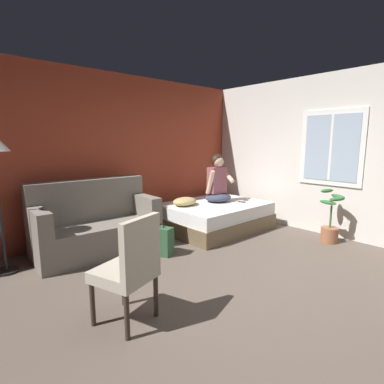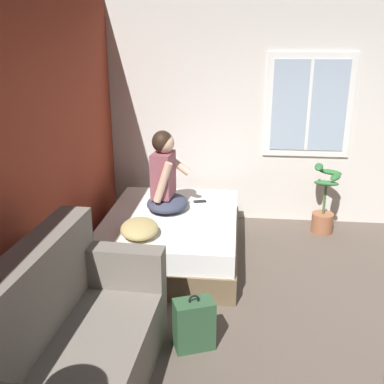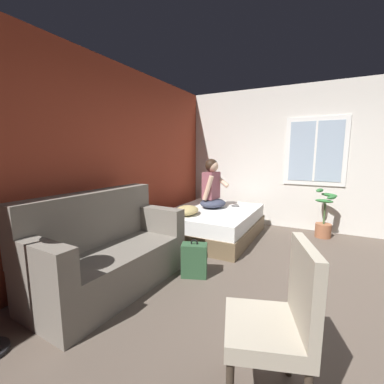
# 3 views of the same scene
# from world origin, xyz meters

# --- Properties ---
(ground_plane) EXTENTS (40.00, 40.00, 0.00)m
(ground_plane) POSITION_xyz_m (0.00, 0.00, 0.00)
(ground_plane) COLOR brown
(wall_back_accent) EXTENTS (10.45, 0.16, 2.70)m
(wall_back_accent) POSITION_xyz_m (0.00, 2.93, 1.35)
(wall_back_accent) COLOR #993823
(wall_back_accent) RESTS_ON ground
(wall_side_with_window) EXTENTS (0.19, 7.09, 2.70)m
(wall_side_with_window) POSITION_xyz_m (2.80, 0.01, 1.35)
(wall_side_with_window) COLOR silver
(wall_side_with_window) RESTS_ON ground
(bed) EXTENTS (1.82, 1.42, 0.48)m
(bed) POSITION_xyz_m (1.54, 1.91, 0.24)
(bed) COLOR brown
(bed) RESTS_ON ground
(couch) EXTENTS (1.74, 0.90, 1.04)m
(couch) POSITION_xyz_m (-0.58, 2.27, 0.39)
(couch) COLOR slate
(couch) RESTS_ON ground
(side_chair) EXTENTS (0.58, 0.58, 0.98)m
(side_chair) POSITION_xyz_m (-1.10, 0.38, 0.53)
(side_chair) COLOR #382D23
(side_chair) RESTS_ON ground
(person_seated) EXTENTS (0.56, 0.49, 0.88)m
(person_seated) POSITION_xyz_m (1.69, 1.99, 0.84)
(person_seated) COLOR #383D51
(person_seated) RESTS_ON bed
(backpack) EXTENTS (0.31, 0.34, 0.46)m
(backpack) POSITION_xyz_m (0.07, 1.52, 0.19)
(backpack) COLOR #2D5133
(backpack) RESTS_ON ground
(throw_pillow) EXTENTS (0.54, 0.45, 0.14)m
(throw_pillow) POSITION_xyz_m (1.01, 2.14, 0.55)
(throw_pillow) COLOR tan
(throw_pillow) RESTS_ON bed
(cell_phone) EXTENTS (0.10, 0.16, 0.01)m
(cell_phone) POSITION_xyz_m (1.98, 1.64, 0.48)
(cell_phone) COLOR black
(cell_phone) RESTS_ON bed
(potted_plant) EXTENTS (0.39, 0.37, 0.85)m
(potted_plant) POSITION_xyz_m (2.37, 0.17, 0.30)
(potted_plant) COLOR #995B3D
(potted_plant) RESTS_ON ground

